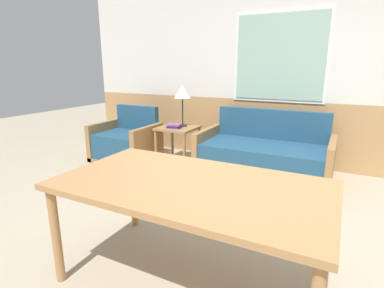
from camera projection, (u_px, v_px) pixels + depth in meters
name	position (u px, v px, depth m)	size (l,w,h in m)	color
ground_plane	(235.00, 266.00, 2.22)	(16.00, 16.00, 0.00)	#B2A58C
wall_back	(301.00, 72.00, 4.14)	(7.20, 0.09, 2.70)	tan
couch	(264.00, 157.00, 4.01)	(1.72, 0.88, 0.85)	#9E7042
armchair	(126.00, 143.00, 4.69)	(0.92, 0.76, 0.82)	#9E7042
side_table	(178.00, 133.00, 4.49)	(0.54, 0.54, 0.55)	#9E7042
table_lamp	(182.00, 93.00, 4.40)	(0.25, 0.25, 0.61)	#262628
book_stack	(174.00, 126.00, 4.38)	(0.23, 0.18, 0.07)	#234799
dining_table	(191.00, 192.00, 1.92)	(1.73, 0.95, 0.72)	#B27F4C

